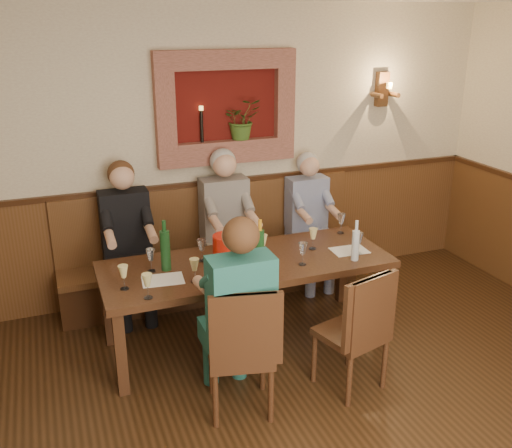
{
  "coord_description": "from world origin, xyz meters",
  "views": [
    {
      "loc": [
        -1.47,
        -2.23,
        2.66
      ],
      "look_at": [
        0.1,
        1.9,
        1.05
      ],
      "focal_mm": 40.0,
      "sensor_mm": 36.0,
      "label": 1
    }
  ],
  "objects_px": {
    "wine_bottle_green_a": "(260,246)",
    "dining_table": "(247,270)",
    "wine_bottle_green_b": "(165,250)",
    "chair_near_right": "(352,353)",
    "spittoon_bucket": "(226,250)",
    "chair_near_left": "(240,374)",
    "person_bench_mid": "(228,239)",
    "bench": "(215,264)",
    "person_chair_front": "(237,329)",
    "water_bottle": "(355,244)",
    "person_bench_right": "(309,232)",
    "person_bench_left": "(129,254)"
  },
  "relations": [
    {
      "from": "wine_bottle_green_a",
      "to": "water_bottle",
      "type": "xyz_separation_m",
      "value": [
        0.77,
        -0.2,
        -0.02
      ]
    },
    {
      "from": "water_bottle",
      "to": "spittoon_bucket",
      "type": "bearing_deg",
      "value": 163.64
    },
    {
      "from": "bench",
      "to": "dining_table",
      "type": "bearing_deg",
      "value": -90.0
    },
    {
      "from": "wine_bottle_green_a",
      "to": "wine_bottle_green_b",
      "type": "bearing_deg",
      "value": 167.02
    },
    {
      "from": "chair_near_left",
      "to": "person_chair_front",
      "type": "distance_m",
      "value": 0.33
    },
    {
      "from": "wine_bottle_green_b",
      "to": "chair_near_right",
      "type": "bearing_deg",
      "value": -39.55
    },
    {
      "from": "spittoon_bucket",
      "to": "wine_bottle_green_b",
      "type": "relative_size",
      "value": 0.6
    },
    {
      "from": "person_bench_left",
      "to": "wine_bottle_green_b",
      "type": "xyz_separation_m",
      "value": [
        0.19,
        -0.76,
        0.32
      ]
    },
    {
      "from": "wine_bottle_green_b",
      "to": "chair_near_left",
      "type": "bearing_deg",
      "value": -72.1
    },
    {
      "from": "person_bench_right",
      "to": "person_chair_front",
      "type": "relative_size",
      "value": 0.95
    },
    {
      "from": "chair_near_right",
      "to": "spittoon_bucket",
      "type": "distance_m",
      "value": 1.28
    },
    {
      "from": "bench",
      "to": "person_bench_mid",
      "type": "distance_m",
      "value": 0.33
    },
    {
      "from": "spittoon_bucket",
      "to": "wine_bottle_green_a",
      "type": "distance_m",
      "value": 0.28
    },
    {
      "from": "dining_table",
      "to": "water_bottle",
      "type": "xyz_separation_m",
      "value": [
        0.85,
        -0.29,
        0.21
      ]
    },
    {
      "from": "spittoon_bucket",
      "to": "water_bottle",
      "type": "xyz_separation_m",
      "value": [
        1.02,
        -0.3,
        0.01
      ]
    },
    {
      "from": "chair_near_right",
      "to": "wine_bottle_green_a",
      "type": "relative_size",
      "value": 2.53
    },
    {
      "from": "chair_near_left",
      "to": "person_bench_left",
      "type": "bearing_deg",
      "value": 118.95
    },
    {
      "from": "person_bench_mid",
      "to": "wine_bottle_green_a",
      "type": "xyz_separation_m",
      "value": [
        -0.02,
        -0.93,
        0.29
      ]
    },
    {
      "from": "person_bench_right",
      "to": "chair_near_left",
      "type": "bearing_deg",
      "value": -128.61
    },
    {
      "from": "wine_bottle_green_a",
      "to": "chair_near_right",
      "type": "bearing_deg",
      "value": -61.56
    },
    {
      "from": "spittoon_bucket",
      "to": "wine_bottle_green_a",
      "type": "height_order",
      "value": "wine_bottle_green_a"
    },
    {
      "from": "dining_table",
      "to": "person_bench_right",
      "type": "bearing_deg",
      "value": 40.32
    },
    {
      "from": "person_bench_left",
      "to": "person_chair_front",
      "type": "relative_size",
      "value": 1.0
    },
    {
      "from": "bench",
      "to": "person_chair_front",
      "type": "distance_m",
      "value": 1.78
    },
    {
      "from": "chair_near_right",
      "to": "wine_bottle_green_b",
      "type": "bearing_deg",
      "value": 124.92
    },
    {
      "from": "water_bottle",
      "to": "chair_near_right",
      "type": "bearing_deg",
      "value": -119.59
    },
    {
      "from": "chair_near_right",
      "to": "person_chair_front",
      "type": "bearing_deg",
      "value": 156.99
    },
    {
      "from": "person_bench_mid",
      "to": "water_bottle",
      "type": "xyz_separation_m",
      "value": [
        0.75,
        -1.12,
        0.27
      ]
    },
    {
      "from": "person_bench_left",
      "to": "person_bench_right",
      "type": "distance_m",
      "value": 1.84
    },
    {
      "from": "wine_bottle_green_a",
      "to": "person_bench_right",
      "type": "bearing_deg",
      "value": 45.76
    },
    {
      "from": "person_bench_mid",
      "to": "bench",
      "type": "bearing_deg",
      "value": 133.84
    },
    {
      "from": "bench",
      "to": "chair_near_left",
      "type": "relative_size",
      "value": 2.99
    },
    {
      "from": "dining_table",
      "to": "spittoon_bucket",
      "type": "height_order",
      "value": "spittoon_bucket"
    },
    {
      "from": "person_chair_front",
      "to": "wine_bottle_green_a",
      "type": "distance_m",
      "value": 0.86
    },
    {
      "from": "chair_near_right",
      "to": "person_bench_mid",
      "type": "xyz_separation_m",
      "value": [
        -0.41,
        1.72,
        0.34
      ]
    },
    {
      "from": "spittoon_bucket",
      "to": "wine_bottle_green_b",
      "type": "height_order",
      "value": "wine_bottle_green_b"
    },
    {
      "from": "spittoon_bucket",
      "to": "wine_bottle_green_b",
      "type": "distance_m",
      "value": 0.49
    },
    {
      "from": "wine_bottle_green_a",
      "to": "dining_table",
      "type": "bearing_deg",
      "value": 130.27
    },
    {
      "from": "chair_near_right",
      "to": "water_bottle",
      "type": "height_order",
      "value": "water_bottle"
    },
    {
      "from": "chair_near_left",
      "to": "person_chair_front",
      "type": "xyz_separation_m",
      "value": [
        0.0,
        0.07,
        0.32
      ]
    },
    {
      "from": "dining_table",
      "to": "wine_bottle_green_a",
      "type": "height_order",
      "value": "wine_bottle_green_a"
    },
    {
      "from": "person_chair_front",
      "to": "spittoon_bucket",
      "type": "bearing_deg",
      "value": 76.96
    },
    {
      "from": "bench",
      "to": "person_chair_front",
      "type": "bearing_deg",
      "value": -101.68
    },
    {
      "from": "bench",
      "to": "person_bench_right",
      "type": "bearing_deg",
      "value": -6.05
    },
    {
      "from": "person_bench_right",
      "to": "spittoon_bucket",
      "type": "height_order",
      "value": "person_bench_right"
    },
    {
      "from": "wine_bottle_green_b",
      "to": "wine_bottle_green_a",
      "type": "bearing_deg",
      "value": -12.98
    },
    {
      "from": "chair_near_left",
      "to": "person_chair_front",
      "type": "bearing_deg",
      "value": 99.23
    },
    {
      "from": "person_bench_right",
      "to": "person_chair_front",
      "type": "distance_m",
      "value": 2.1
    },
    {
      "from": "chair_near_right",
      "to": "person_bench_left",
      "type": "distance_m",
      "value": 2.22
    },
    {
      "from": "wine_bottle_green_a",
      "to": "person_bench_mid",
      "type": "bearing_deg",
      "value": 88.52
    }
  ]
}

